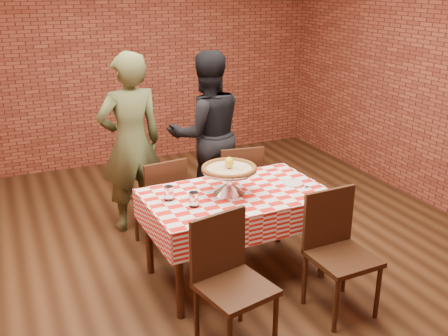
{
  "coord_description": "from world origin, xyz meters",
  "views": [
    {
      "loc": [
        -1.53,
        -3.73,
        2.38
      ],
      "look_at": [
        0.08,
        -0.15,
        0.94
      ],
      "focal_mm": 41.43,
      "sensor_mm": 36.0,
      "label": 1
    }
  ],
  "objects_px": {
    "chair_near_left": "(236,287)",
    "water_glass_right": "(169,193)",
    "pizza": "(229,169)",
    "chair_near_right": "(343,257)",
    "chair_far_left": "(159,201)",
    "pizza_stand": "(229,181)",
    "condiment_caddy": "(227,171)",
    "chair_far_right": "(236,186)",
    "water_glass_left": "(194,199)",
    "table": "(236,235)",
    "diner_black": "(207,134)",
    "diner_olive": "(131,143)"
  },
  "relations": [
    {
      "from": "water_glass_left",
      "to": "condiment_caddy",
      "type": "bearing_deg",
      "value": 41.73
    },
    {
      "from": "pizza",
      "to": "diner_olive",
      "type": "bearing_deg",
      "value": 111.14
    },
    {
      "from": "water_glass_left",
      "to": "diner_olive",
      "type": "xyz_separation_m",
      "value": [
        -0.13,
        1.36,
        0.07
      ]
    },
    {
      "from": "chair_near_left",
      "to": "water_glass_right",
      "type": "bearing_deg",
      "value": 87.52
    },
    {
      "from": "water_glass_left",
      "to": "chair_far_left",
      "type": "height_order",
      "value": "chair_far_left"
    },
    {
      "from": "table",
      "to": "diner_black",
      "type": "bearing_deg",
      "value": 77.42
    },
    {
      "from": "pizza",
      "to": "chair_near_right",
      "type": "bearing_deg",
      "value": -55.4
    },
    {
      "from": "chair_near_left",
      "to": "diner_olive",
      "type": "xyz_separation_m",
      "value": [
        -0.14,
        2.08,
        0.42
      ]
    },
    {
      "from": "water_glass_left",
      "to": "condiment_caddy",
      "type": "relative_size",
      "value": 0.86
    },
    {
      "from": "table",
      "to": "water_glass_left",
      "type": "xyz_separation_m",
      "value": [
        -0.4,
        -0.11,
        0.44
      ]
    },
    {
      "from": "chair_near_left",
      "to": "chair_far_left",
      "type": "xyz_separation_m",
      "value": [
        -0.03,
        1.6,
        -0.02
      ]
    },
    {
      "from": "table",
      "to": "chair_far_left",
      "type": "distance_m",
      "value": 0.89
    },
    {
      "from": "chair_near_right",
      "to": "chair_far_right",
      "type": "bearing_deg",
      "value": 91.59
    },
    {
      "from": "pizza_stand",
      "to": "chair_far_right",
      "type": "bearing_deg",
      "value": 60.62
    },
    {
      "from": "chair_near_left",
      "to": "chair_far_right",
      "type": "relative_size",
      "value": 1.03
    },
    {
      "from": "chair_near_right",
      "to": "chair_far_left",
      "type": "relative_size",
      "value": 1.04
    },
    {
      "from": "table",
      "to": "chair_far_right",
      "type": "relative_size",
      "value": 1.6
    },
    {
      "from": "water_glass_left",
      "to": "chair_far_right",
      "type": "xyz_separation_m",
      "value": [
        0.8,
        0.92,
        -0.37
      ]
    },
    {
      "from": "water_glass_left",
      "to": "chair_far_left",
      "type": "relative_size",
      "value": 0.13
    },
    {
      "from": "pizza_stand",
      "to": "chair_near_right",
      "type": "relative_size",
      "value": 0.49
    },
    {
      "from": "chair_near_left",
      "to": "diner_olive",
      "type": "distance_m",
      "value": 2.12
    },
    {
      "from": "pizza",
      "to": "chair_far_right",
      "type": "relative_size",
      "value": 0.49
    },
    {
      "from": "diner_olive",
      "to": "chair_near_left",
      "type": "bearing_deg",
      "value": 88.18
    },
    {
      "from": "diner_olive",
      "to": "chair_far_left",
      "type": "bearing_deg",
      "value": 97.8
    },
    {
      "from": "pizza",
      "to": "water_glass_left",
      "type": "xyz_separation_m",
      "value": [
        -0.35,
        -0.13,
        -0.15
      ]
    },
    {
      "from": "water_glass_left",
      "to": "chair_far_right",
      "type": "height_order",
      "value": "chair_far_right"
    },
    {
      "from": "water_glass_left",
      "to": "chair_near_left",
      "type": "distance_m",
      "value": 0.8
    },
    {
      "from": "condiment_caddy",
      "to": "chair_near_right",
      "type": "distance_m",
      "value": 1.23
    },
    {
      "from": "pizza_stand",
      "to": "pizza",
      "type": "height_order",
      "value": "pizza"
    },
    {
      "from": "chair_near_right",
      "to": "water_glass_left",
      "type": "bearing_deg",
      "value": 141.15
    },
    {
      "from": "chair_far_left",
      "to": "diner_olive",
      "type": "relative_size",
      "value": 0.5
    },
    {
      "from": "pizza",
      "to": "diner_olive",
      "type": "relative_size",
      "value": 0.25
    },
    {
      "from": "chair_far_left",
      "to": "chair_near_right",
      "type": "bearing_deg",
      "value": 113.92
    },
    {
      "from": "table",
      "to": "water_glass_right",
      "type": "relative_size",
      "value": 12.5
    },
    {
      "from": "pizza_stand",
      "to": "diner_olive",
      "type": "bearing_deg",
      "value": 111.14
    },
    {
      "from": "condiment_caddy",
      "to": "chair_far_right",
      "type": "bearing_deg",
      "value": 59.13
    },
    {
      "from": "condiment_caddy",
      "to": "diner_black",
      "type": "height_order",
      "value": "diner_black"
    },
    {
      "from": "table",
      "to": "water_glass_right",
      "type": "bearing_deg",
      "value": 171.07
    },
    {
      "from": "water_glass_right",
      "to": "condiment_caddy",
      "type": "relative_size",
      "value": 0.86
    },
    {
      "from": "diner_olive",
      "to": "pizza_stand",
      "type": "bearing_deg",
      "value": 105.4
    },
    {
      "from": "chair_near_right",
      "to": "water_glass_right",
      "type": "bearing_deg",
      "value": 138.03
    },
    {
      "from": "pizza_stand",
      "to": "chair_near_right",
      "type": "height_order",
      "value": "pizza_stand"
    },
    {
      "from": "chair_near_right",
      "to": "diner_olive",
      "type": "bearing_deg",
      "value": 114.69
    },
    {
      "from": "table",
      "to": "pizza",
      "type": "relative_size",
      "value": 3.27
    },
    {
      "from": "chair_near_right",
      "to": "pizza_stand",
      "type": "bearing_deg",
      "value": 122.45
    },
    {
      "from": "chair_near_right",
      "to": "chair_far_right",
      "type": "xyz_separation_m",
      "value": [
        -0.1,
        1.6,
        -0.01
      ]
    },
    {
      "from": "condiment_caddy",
      "to": "diner_black",
      "type": "relative_size",
      "value": 0.08
    },
    {
      "from": "chair_far_right",
      "to": "condiment_caddy",
      "type": "bearing_deg",
      "value": 65.41
    },
    {
      "from": "pizza",
      "to": "chair_near_left",
      "type": "bearing_deg",
      "value": -111.81
    },
    {
      "from": "condiment_caddy",
      "to": "chair_near_left",
      "type": "distance_m",
      "value": 1.27
    }
  ]
}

